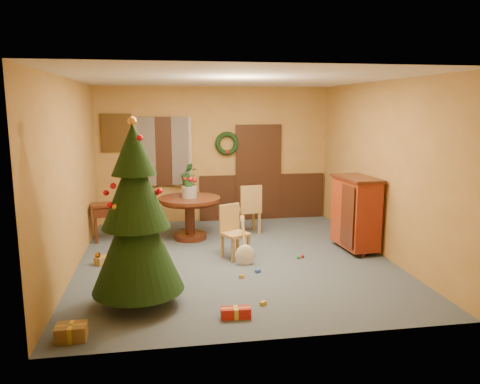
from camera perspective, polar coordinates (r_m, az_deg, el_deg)
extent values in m
plane|color=#3B4C56|center=(7.80, -0.67, -8.17)|extent=(5.50, 5.50, 0.00)
plane|color=silver|center=(7.41, -0.72, 13.62)|extent=(5.50, 5.50, 0.00)
plane|color=olive|center=(10.18, -3.06, 4.54)|extent=(5.00, 0.00, 5.00)
plane|color=olive|center=(4.81, 4.30, -2.01)|extent=(5.00, 0.00, 5.00)
plane|color=olive|center=(7.51, -19.91, 1.87)|extent=(0.00, 5.50, 5.50)
plane|color=olive|center=(8.22, 16.81, 2.73)|extent=(0.00, 5.50, 5.50)
cube|color=black|center=(10.44, 2.75, -0.58)|extent=(2.80, 0.06, 1.00)
cube|color=black|center=(10.32, 2.24, 2.39)|extent=(1.00, 0.08, 2.10)
cube|color=white|center=(10.36, 2.21, 2.14)|extent=(0.80, 0.03, 1.90)
cube|color=black|center=(10.05, -9.30, 4.92)|extent=(1.05, 0.08, 1.45)
cube|color=white|center=(10.08, -9.30, 4.94)|extent=(0.88, 0.03, 1.25)
cube|color=white|center=(10.01, -11.48, 4.83)|extent=(0.42, 0.02, 1.45)
cube|color=white|center=(10.01, -7.11, 4.96)|extent=(0.42, 0.02, 1.45)
torus|color=black|center=(10.11, -1.61, 5.93)|extent=(0.51, 0.11, 0.51)
cube|color=#4C3819|center=(10.08, -14.81, 7.01)|extent=(0.62, 0.05, 0.78)
cube|color=gray|center=(10.11, -14.80, 7.02)|extent=(0.48, 0.02, 0.62)
cylinder|color=#32160B|center=(8.83, -6.17, -0.87)|extent=(1.16, 1.16, 0.06)
cylinder|color=#32160B|center=(8.84, -6.17, -1.26)|extent=(1.04, 1.04, 0.04)
cylinder|color=#32160B|center=(8.91, -6.13, -3.23)|extent=(0.19, 0.19, 0.64)
cylinder|color=#32160B|center=(8.99, -6.09, -5.36)|extent=(0.62, 0.62, 0.10)
cylinder|color=slate|center=(8.80, -6.19, 0.00)|extent=(0.29, 0.29, 0.21)
imported|color=#1E4C23|center=(8.76, -6.23, 1.82)|extent=(0.32, 0.28, 0.35)
cube|color=olive|center=(7.72, -0.58, -5.16)|extent=(0.51, 0.51, 0.05)
cube|color=olive|center=(7.80, -1.31, -3.13)|extent=(0.36, 0.20, 0.46)
cube|color=olive|center=(7.99, -0.29, -6.23)|extent=(0.06, 0.06, 0.39)
cube|color=olive|center=(7.82, -2.17, -6.60)|extent=(0.06, 0.06, 0.39)
cube|color=olive|center=(7.75, 1.04, -6.77)|extent=(0.06, 0.06, 0.39)
cube|color=olive|center=(7.58, -0.87, -7.17)|extent=(0.06, 0.06, 0.39)
cube|color=olive|center=(9.28, 1.00, -2.24)|extent=(0.48, 0.48, 0.05)
cube|color=olive|center=(9.04, 1.38, -0.80)|extent=(0.43, 0.10, 0.51)
cube|color=olive|center=(9.12, 0.30, -3.99)|extent=(0.05, 0.05, 0.44)
cube|color=olive|center=(9.23, 2.35, -3.83)|extent=(0.05, 0.05, 0.44)
cube|color=olive|center=(9.44, -0.32, -3.50)|extent=(0.05, 0.05, 0.44)
cube|color=olive|center=(9.54, 1.66, -3.35)|extent=(0.05, 0.05, 0.44)
cylinder|color=#32160B|center=(9.59, -6.38, -1.94)|extent=(0.11, 0.11, 0.89)
cylinder|color=#32160B|center=(9.51, -6.44, 0.75)|extent=(0.36, 0.36, 0.03)
imported|color=#19471E|center=(9.47, -6.47, 2.19)|extent=(0.29, 0.26, 0.45)
cylinder|color=#382111|center=(6.19, -12.19, -12.21)|extent=(0.15, 0.15, 0.25)
cone|color=black|center=(5.95, -12.47, -5.42)|extent=(1.15, 1.15, 1.35)
cone|color=black|center=(5.81, -12.71, 0.53)|extent=(0.83, 0.83, 0.99)
cone|color=black|center=(5.75, -12.89, 5.13)|extent=(0.54, 0.54, 0.63)
sphere|color=gold|center=(5.73, -13.03, 8.45)|extent=(0.10, 0.10, 0.10)
cube|color=#32160B|center=(9.04, -15.18, -1.46)|extent=(0.85, 0.53, 0.05)
cube|color=#32160B|center=(9.07, -15.15, -2.21)|extent=(0.80, 0.48, 0.17)
cube|color=#32160B|center=(9.16, -17.18, -3.69)|extent=(0.10, 0.28, 0.66)
cube|color=#32160B|center=(9.09, -12.96, -3.60)|extent=(0.10, 0.28, 0.66)
cube|color=#62150B|center=(8.35, 13.91, -2.47)|extent=(0.56, 0.99, 1.18)
cube|color=#32160B|center=(8.24, 14.09, 1.64)|extent=(0.62, 1.05, 0.05)
cylinder|color=#32160B|center=(8.16, 14.83, -7.37)|extent=(0.07, 0.07, 0.09)
cylinder|color=#32160B|center=(8.86, 12.71, -5.86)|extent=(0.07, 0.07, 0.09)
cube|color=brown|center=(5.56, -19.87, -15.79)|extent=(0.32, 0.24, 0.17)
cube|color=gold|center=(5.56, -19.87, -15.79)|extent=(0.33, 0.04, 0.17)
cube|color=gold|center=(5.56, -19.87, -15.79)|extent=(0.05, 0.24, 0.17)
cube|color=maroon|center=(6.44, -14.03, -11.66)|extent=(0.21, 0.21, 0.20)
cube|color=gold|center=(6.44, -14.03, -11.66)|extent=(0.20, 0.04, 0.20)
cube|color=gold|center=(6.44, -14.03, -11.66)|extent=(0.04, 0.20, 0.20)
cube|color=brown|center=(7.86, -16.39, -7.97)|extent=(0.28, 0.27, 0.12)
cube|color=gold|center=(7.86, -16.39, -7.97)|extent=(0.19, 0.18, 0.13)
cube|color=gold|center=(7.86, -16.39, -7.97)|extent=(0.13, 0.14, 0.13)
cube|color=maroon|center=(5.75, -0.51, -14.50)|extent=(0.36, 0.16, 0.13)
cube|color=gold|center=(5.75, -0.51, -14.50)|extent=(0.36, 0.04, 0.13)
cube|color=gold|center=(5.75, -0.51, -14.50)|extent=(0.06, 0.15, 0.13)
cube|color=blue|center=(7.18, 2.16, -9.62)|extent=(0.09, 0.08, 0.05)
sphere|color=green|center=(7.87, 7.11, -7.86)|extent=(0.06, 0.06, 0.06)
cube|color=gold|center=(6.10, 2.84, -13.38)|extent=(0.09, 0.09, 0.05)
sphere|color=red|center=(7.91, 7.64, -7.76)|extent=(0.06, 0.06, 0.06)
cube|color=gold|center=(6.96, 0.20, -10.27)|extent=(0.09, 0.06, 0.05)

